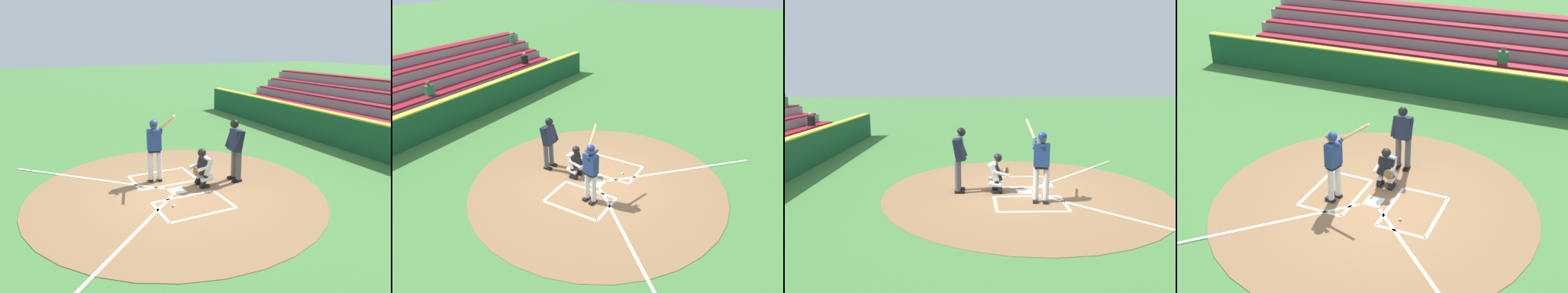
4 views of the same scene
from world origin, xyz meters
TOP-DOWN VIEW (x-y plane):
  - ground_plane at (0.00, 0.00)m, footprint 120.00×120.00m
  - dirt_circle at (0.00, 0.00)m, footprint 8.00×8.00m
  - home_plate_and_chalk at (0.00, 0.88)m, footprint 7.93×4.91m
  - batter at (0.92, 0.28)m, footprint 1.05×0.55m
  - catcher at (-0.01, -0.79)m, footprint 0.59×0.61m
  - plate_umpire at (-0.04, -1.86)m, footprint 0.59×0.42m
  - baseball at (-0.89, 0.48)m, footprint 0.07×0.07m
  - backstop_wall at (0.00, -7.50)m, footprint 22.00×0.36m

SIDE VIEW (x-z plane):
  - ground_plane at x=0.00m, z-range 0.00..0.00m
  - dirt_circle at x=0.00m, z-range 0.00..0.01m
  - home_plate_and_chalk at x=0.00m, z-range 0.01..0.02m
  - baseball at x=-0.89m, z-range 0.00..0.07m
  - catcher at x=-0.01m, z-range 0.02..1.15m
  - backstop_wall at x=0.00m, z-range 0.00..1.31m
  - plate_umpire at x=-0.04m, z-range 0.14..2.01m
  - batter at x=0.92m, z-range 0.04..2.16m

